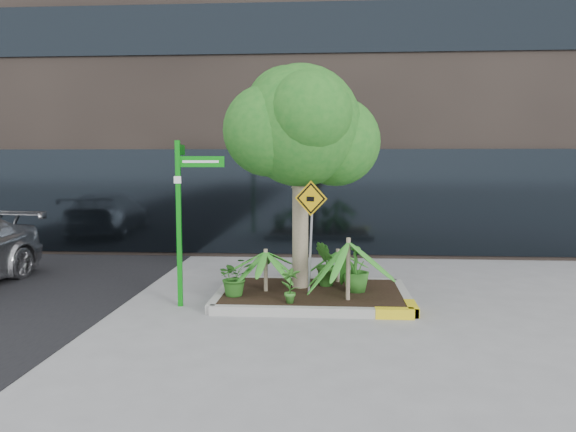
{
  "coord_description": "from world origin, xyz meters",
  "views": [
    {
      "loc": [
        0.44,
        -9.37,
        2.45
      ],
      "look_at": [
        -0.22,
        0.2,
        1.48
      ],
      "focal_mm": 35.0,
      "sensor_mm": 36.0,
      "label": 1
    }
  ],
  "objects": [
    {
      "name": "ground",
      "position": [
        0.0,
        0.0,
        0.0
      ],
      "size": [
        80.0,
        80.0,
        0.0
      ],
      "primitive_type": "plane",
      "color": "gray",
      "rests_on": "ground"
    },
    {
      "name": "palm_back",
      "position": [
        0.65,
        1.07,
        0.73
      ],
      "size": [
        0.7,
        0.7,
        0.78
      ],
      "color": "tan",
      "rests_on": "ground"
    },
    {
      "name": "palm_front",
      "position": [
        0.8,
        -0.27,
        1.11
      ],
      "size": [
        1.16,
        1.16,
        1.29
      ],
      "color": "tan",
      "rests_on": "ground"
    },
    {
      "name": "shrub_c",
      "position": [
        -0.13,
        -0.55,
        0.45
      ],
      "size": [
        0.4,
        0.4,
        0.59
      ],
      "primitive_type": "imported",
      "rotation": [
        0.0,
        0.0,
        3.49
      ],
      "color": "#327524",
      "rests_on": "planter"
    },
    {
      "name": "palm_left",
      "position": [
        -0.62,
        0.25,
        0.84
      ],
      "size": [
        0.84,
        0.84,
        0.93
      ],
      "color": "tan",
      "rests_on": "ground"
    },
    {
      "name": "shrub_b",
      "position": [
        0.96,
        0.33,
        0.57
      ],
      "size": [
        0.61,
        0.61,
        0.85
      ],
      "primitive_type": "imported",
      "rotation": [
        0.0,
        0.0,
        1.91
      ],
      "color": "#2E7122",
      "rests_on": "planter"
    },
    {
      "name": "planter",
      "position": [
        0.23,
        0.27,
        0.1
      ],
      "size": [
        3.35,
        2.36,
        0.15
      ],
      "color": "#9E9E99",
      "rests_on": "ground"
    },
    {
      "name": "street_sign_post",
      "position": [
        -1.95,
        -0.24,
        1.71
      ],
      "size": [
        0.85,
        0.81,
        2.76
      ],
      "rotation": [
        0.0,
        0.0,
        0.11
      ],
      "color": "#0B7D11",
      "rests_on": "ground"
    },
    {
      "name": "tree",
      "position": [
        -0.03,
        0.62,
        3.04
      ],
      "size": [
        2.77,
        2.46,
        4.16
      ],
      "color": "tan",
      "rests_on": "ground"
    },
    {
      "name": "shrub_d",
      "position": [
        0.44,
        0.68,
        0.57
      ],
      "size": [
        0.5,
        0.5,
        0.83
      ],
      "primitive_type": "imported",
      "rotation": [
        0.0,
        0.0,
        4.81
      ],
      "color": "#24591A",
      "rests_on": "planter"
    },
    {
      "name": "shrub_a",
      "position": [
        -1.11,
        -0.12,
        0.48
      ],
      "size": [
        0.84,
        0.84,
        0.66
      ],
      "primitive_type": "imported",
      "rotation": [
        0.0,
        0.0,
        0.7
      ],
      "color": "#235A19",
      "rests_on": "planter"
    },
    {
      "name": "cattle_sign",
      "position": [
        0.17,
        0.12,
        1.46
      ],
      "size": [
        0.56,
        0.25,
        1.94
      ],
      "rotation": [
        0.0,
        0.0,
        -0.4
      ],
      "color": "slate",
      "rests_on": "ground"
    }
  ]
}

